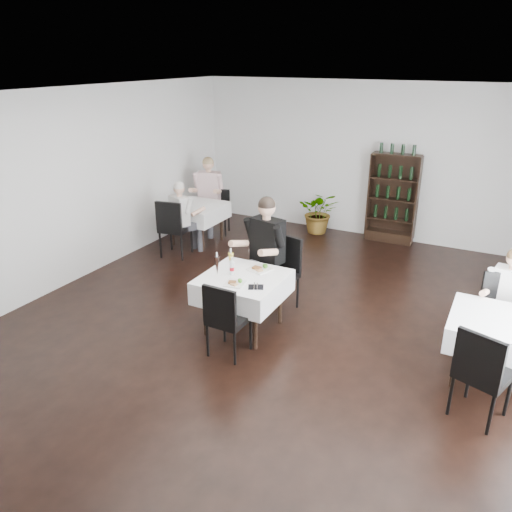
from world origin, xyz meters
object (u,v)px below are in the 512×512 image
Objects in this scene: main_table at (243,287)px; diner_main at (263,246)px; wine_shelf at (392,199)px; potted_tree at (319,212)px.

diner_main reaches higher than main_table.
wine_shelf reaches higher than potted_tree.
wine_shelf is 1.48m from potted_tree.
wine_shelf is 4.41m from main_table.
wine_shelf is 1.70× the size of main_table.
main_table is 0.74m from diner_main.
diner_main is (-0.05, 0.66, 0.34)m from main_table.
main_table is (-0.90, -4.31, -0.23)m from wine_shelf.
potted_tree is at bearing 97.56° from diner_main.
wine_shelf reaches higher than main_table.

